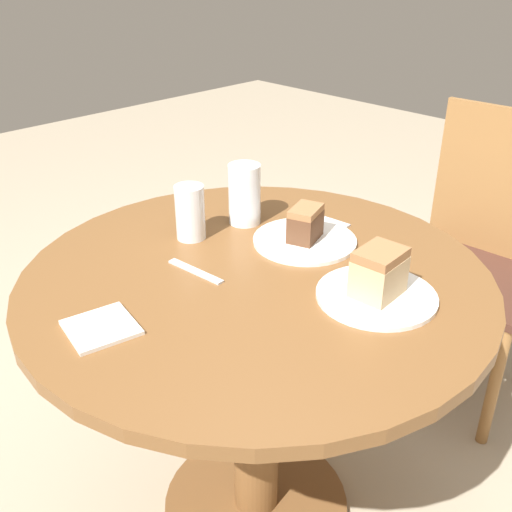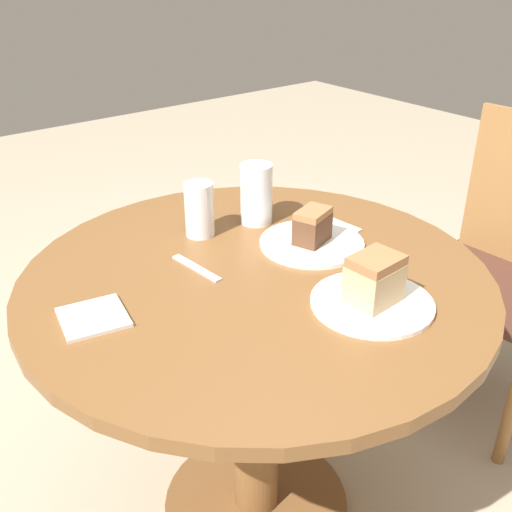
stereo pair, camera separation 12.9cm
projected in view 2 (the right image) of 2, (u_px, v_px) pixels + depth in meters
name	position (u px, v px, depth m)	size (l,w,h in m)	color
ground_plane	(256.00, 505.00, 1.66)	(8.00, 8.00, 0.00)	tan
table	(256.00, 339.00, 1.39)	(1.03, 1.03, 0.74)	brown
chair	(506.00, 265.00, 1.86)	(0.49, 0.43, 0.93)	olive
plate_near	(312.00, 243.00, 1.42)	(0.25, 0.25, 0.01)	white
plate_far	(372.00, 303.00, 1.19)	(0.25, 0.25, 0.01)	white
cake_slice_near	(313.00, 226.00, 1.40)	(0.09, 0.11, 0.08)	brown
cake_slice_far	(374.00, 279.00, 1.16)	(0.09, 0.11, 0.10)	tan
glass_lemonade	(256.00, 197.00, 1.51)	(0.08, 0.08, 0.15)	beige
glass_water	(199.00, 213.00, 1.45)	(0.07, 0.07, 0.13)	silver
napkin_stack	(93.00, 317.00, 1.15)	(0.14, 0.14, 0.01)	silver
fork	(335.00, 221.00, 1.54)	(0.16, 0.03, 0.00)	silver
spoon	(196.00, 268.00, 1.32)	(0.16, 0.03, 0.00)	silver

